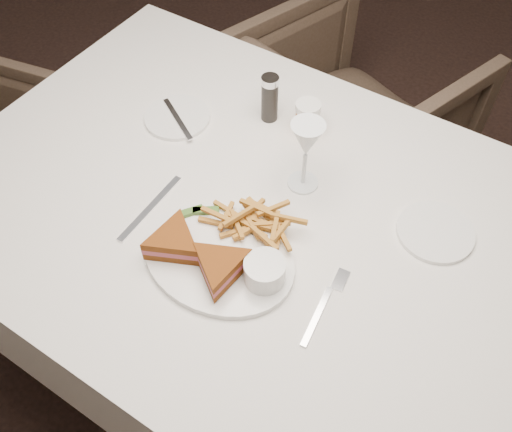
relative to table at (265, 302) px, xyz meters
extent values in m
plane|color=black|center=(-0.38, 0.24, -0.38)|extent=(5.00, 5.00, 0.00)
cube|color=silver|center=(0.00, 0.00, 0.00)|extent=(1.54, 1.10, 0.75)
imported|color=#47382B|center=(-0.09, 0.81, -0.02)|extent=(0.89, 0.87, 0.71)
ellipsoid|color=white|center=(-0.03, -0.15, 0.38)|extent=(0.34, 0.28, 0.01)
cube|color=silver|center=(-0.23, -0.10, 0.38)|extent=(0.03, 0.21, 0.00)
cylinder|color=white|center=(-0.33, 0.16, 0.38)|extent=(0.16, 0.16, 0.01)
cylinder|color=white|center=(0.33, 0.12, 0.38)|extent=(0.16, 0.16, 0.01)
cylinder|color=black|center=(-0.13, 0.27, 0.44)|extent=(0.04, 0.04, 0.12)
cylinder|color=orange|center=(-0.03, 0.28, 0.42)|extent=(0.06, 0.06, 0.08)
cube|color=#3A6222|center=(-0.11, -0.07, 0.40)|extent=(0.06, 0.04, 0.01)
cube|color=#3A6222|center=(-0.14, -0.08, 0.40)|extent=(0.05, 0.05, 0.01)
cylinder|color=white|center=(0.07, -0.15, 0.42)|extent=(0.08, 0.08, 0.05)
camera|label=1|loc=(0.33, -0.68, 1.33)|focal=40.00mm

